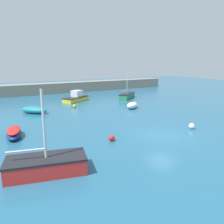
% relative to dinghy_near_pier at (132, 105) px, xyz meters
% --- Properties ---
extents(ground_plane, '(120.00, 120.00, 0.20)m').
position_rel_dinghy_near_pier_xyz_m(ground_plane, '(-4.08, -10.52, -0.54)').
color(ground_plane, '#235B7A').
extents(harbor_breakwater, '(50.35, 2.92, 2.08)m').
position_rel_dinghy_near_pier_xyz_m(harbor_breakwater, '(-4.08, 20.24, 0.59)').
color(harbor_breakwater, gray).
rests_on(harbor_breakwater, ground_plane).
extents(dinghy_near_pier, '(2.46, 2.07, 0.89)m').
position_rel_dinghy_near_pier_xyz_m(dinghy_near_pier, '(0.00, 0.00, 0.00)').
color(dinghy_near_pier, white).
rests_on(dinghy_near_pier, ground_plane).
extents(sailboat_twin_hulled, '(4.36, 3.85, 4.11)m').
position_rel_dinghy_near_pier_xyz_m(sailboat_twin_hulled, '(3.92, 7.26, 0.05)').
color(sailboat_twin_hulled, '#287A4C').
rests_on(sailboat_twin_hulled, ground_plane).
extents(motorboat_grey_hull, '(4.85, 3.83, 1.76)m').
position_rel_dinghy_near_pier_xyz_m(motorboat_grey_hull, '(-4.74, 9.05, 0.16)').
color(motorboat_grey_hull, yellow).
rests_on(motorboat_grey_hull, ground_plane).
extents(rowboat_blue_near, '(3.51, 3.63, 0.85)m').
position_rel_dinghy_near_pier_xyz_m(rowboat_blue_near, '(-12.24, 3.74, -0.02)').
color(rowboat_blue_near, teal).
rests_on(rowboat_blue_near, ground_plane).
extents(sailboat_short_mast, '(4.81, 2.89, 4.89)m').
position_rel_dinghy_near_pier_xyz_m(sailboat_short_mast, '(-14.50, -12.26, 0.09)').
color(sailboat_short_mast, red).
rests_on(sailboat_short_mast, ground_plane).
extents(rowboat_with_red_cover, '(1.69, 3.34, 0.74)m').
position_rel_dinghy_near_pier_xyz_m(rowboat_with_red_cover, '(-15.44, -4.58, -0.07)').
color(rowboat_with_red_cover, navy).
rests_on(rowboat_with_red_cover, ground_plane).
extents(mooring_buoy_white, '(0.56, 0.56, 0.56)m').
position_rel_dinghy_near_pier_xyz_m(mooring_buoy_white, '(-0.38, -10.49, -0.16)').
color(mooring_buoy_white, white).
rests_on(mooring_buoy_white, ground_plane).
extents(mooring_buoy_yellow, '(0.47, 0.47, 0.47)m').
position_rel_dinghy_near_pier_xyz_m(mooring_buoy_yellow, '(-6.73, 4.44, -0.21)').
color(mooring_buoy_yellow, yellow).
rests_on(mooring_buoy_yellow, ground_plane).
extents(mooring_buoy_red, '(0.49, 0.49, 0.49)m').
position_rel_dinghy_near_pier_xyz_m(mooring_buoy_red, '(-8.65, -9.54, -0.20)').
color(mooring_buoy_red, red).
rests_on(mooring_buoy_red, ground_plane).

